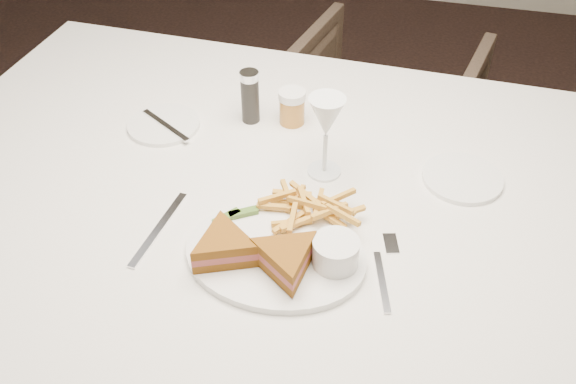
# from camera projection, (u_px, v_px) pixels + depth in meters

# --- Properties ---
(ground) EXTENTS (5.00, 5.00, 0.00)m
(ground) POSITION_uv_depth(u_px,v_px,m) (209.00, 325.00, 1.94)
(ground) COLOR black
(ground) RESTS_ON ground
(table) EXTENTS (1.68, 1.15, 0.75)m
(table) POSITION_uv_depth(u_px,v_px,m) (293.00, 316.00, 1.50)
(table) COLOR silver
(table) RESTS_ON ground
(chair_far) EXTENTS (0.71, 0.68, 0.62)m
(chair_far) POSITION_uv_depth(u_px,v_px,m) (379.00, 113.00, 2.25)
(chair_far) COLOR #4C3B2E
(chair_far) RESTS_ON ground
(table_setting) EXTENTS (0.81, 0.61, 0.18)m
(table_setting) POSITION_uv_depth(u_px,v_px,m) (290.00, 204.00, 1.17)
(table_setting) COLOR white
(table_setting) RESTS_ON table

